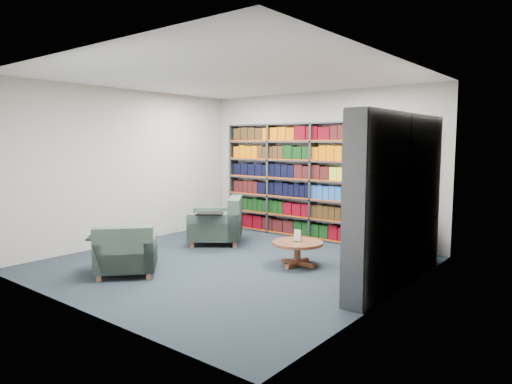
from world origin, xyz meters
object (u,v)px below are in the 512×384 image
Objects in this scene: coffee_table at (297,246)px; chair_teal_left at (221,225)px; chair_green_right at (393,239)px; chair_teal_front at (126,255)px.

chair_teal_left is at bearing 168.14° from coffee_table.
chair_green_right is (2.90, 0.92, -0.03)m from chair_teal_left.
chair_teal_left is at bearing 99.08° from chair_teal_front.
coffee_table is at bearing 50.39° from chair_teal_front.
chair_teal_front is (-2.53, -3.25, -0.02)m from chair_green_right.
coffee_table is (-0.94, -1.33, -0.02)m from chair_green_right.
chair_teal_front reaches higher than coffee_table.
chair_green_right is 1.37× the size of coffee_table.
chair_green_right is at bearing 54.72° from coffee_table.
chair_teal_left reaches higher than coffee_table.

